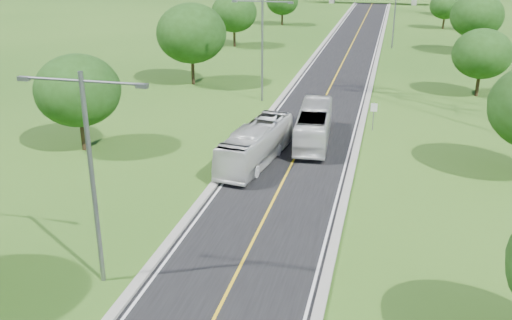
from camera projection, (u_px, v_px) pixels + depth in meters
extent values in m
plane|color=#244C15|center=(338.00, 72.00, 69.12)|extent=(260.00, 260.00, 0.00)
cube|color=black|center=(343.00, 62.00, 74.54)|extent=(8.00, 150.00, 0.06)
cube|color=gray|center=(311.00, 60.00, 75.45)|extent=(0.50, 150.00, 0.22)
cube|color=gray|center=(376.00, 63.00, 73.57)|extent=(0.50, 150.00, 0.22)
cylinder|color=slate|center=(373.00, 117.00, 47.61)|extent=(0.08, 0.08, 2.40)
cube|color=white|center=(374.00, 108.00, 47.29)|extent=(0.55, 0.04, 0.70)
cube|color=gray|center=(414.00, 1.00, 138.99)|extent=(1.20, 3.00, 2.00)
cylinder|color=slate|center=(93.00, 183.00, 25.16)|extent=(0.22, 0.22, 10.00)
cylinder|color=slate|center=(51.00, 79.00, 23.80)|extent=(2.80, 0.12, 0.12)
cylinder|color=slate|center=(112.00, 83.00, 23.18)|extent=(2.80, 0.12, 0.12)
cube|color=slate|center=(24.00, 79.00, 24.11)|extent=(0.50, 0.25, 0.18)
cube|color=slate|center=(142.00, 86.00, 22.92)|extent=(0.50, 0.25, 0.18)
cylinder|color=slate|center=(262.00, 51.00, 55.04)|extent=(0.22, 0.22, 10.00)
cylinder|color=slate|center=(248.00, 1.00, 53.69)|extent=(2.80, 0.12, 0.12)
cylinder|color=slate|center=(277.00, 2.00, 53.07)|extent=(2.80, 0.12, 0.12)
cube|color=slate|center=(235.00, 1.00, 53.99)|extent=(0.50, 0.25, 0.18)
cube|color=slate|center=(291.00, 3.00, 52.80)|extent=(0.50, 0.25, 0.18)
cylinder|color=slate|center=(395.00, 14.00, 82.28)|extent=(0.22, 0.22, 10.00)
cylinder|color=black|center=(83.00, 133.00, 43.18)|extent=(0.36, 0.36, 2.70)
ellipsoid|color=#1C3D10|center=(78.00, 90.00, 41.98)|extent=(6.30, 6.30, 5.36)
cylinder|color=black|center=(193.00, 70.00, 62.78)|extent=(0.36, 0.36, 3.24)
ellipsoid|color=#1C3D10|center=(191.00, 33.00, 61.35)|extent=(7.56, 7.56, 6.43)
cylinder|color=black|center=(234.00, 37.00, 85.02)|extent=(0.36, 0.36, 2.88)
ellipsoid|color=#1C3D10|center=(234.00, 13.00, 83.75)|extent=(6.72, 6.72, 5.71)
cylinder|color=black|center=(282.00, 18.00, 106.27)|extent=(0.36, 0.36, 2.52)
ellipsoid|color=#1C3D10|center=(282.00, 1.00, 105.15)|extent=(5.88, 5.88, 5.00)
cylinder|color=black|center=(478.00, 84.00, 58.10)|extent=(0.36, 0.36, 2.52)
ellipsoid|color=#1C3D10|center=(482.00, 54.00, 56.99)|extent=(5.88, 5.88, 5.00)
cylinder|color=black|center=(473.00, 43.00, 79.30)|extent=(0.36, 0.36, 3.06)
ellipsoid|color=#1C3D10|center=(477.00, 16.00, 77.94)|extent=(7.14, 7.14, 6.07)
cylinder|color=black|center=(444.00, 22.00, 101.72)|extent=(0.36, 0.36, 2.34)
ellipsoid|color=#1C3D10|center=(445.00, 6.00, 100.68)|extent=(5.46, 5.46, 4.64)
cylinder|color=black|center=(455.00, 9.00, 118.99)|extent=(0.36, 0.36, 2.70)
imported|color=silver|center=(314.00, 125.00, 44.65)|extent=(3.05, 10.15, 2.79)
imported|color=silver|center=(256.00, 144.00, 40.47)|extent=(3.61, 10.13, 2.76)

